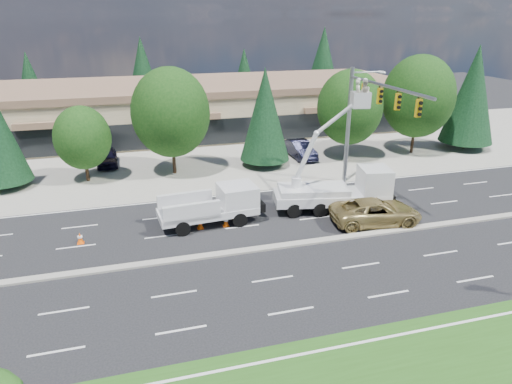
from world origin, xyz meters
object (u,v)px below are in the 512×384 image
object	(u,v)px
utility_pickup	(215,209)
signal_mast	(364,112)
bucket_truck	(341,185)
minivan	(376,212)

from	to	relation	value
utility_pickup	signal_mast	bearing A→B (deg)	8.83
bucket_truck	minivan	world-z (taller)	bucket_truck
utility_pickup	bucket_truck	xyz separation A→B (m)	(8.66, -0.15, 0.84)
utility_pickup	bucket_truck	size ratio (longest dim) A/B	0.72
signal_mast	utility_pickup	xyz separation A→B (m)	(-11.56, -2.81, -5.07)
utility_pickup	minivan	bearing A→B (deg)	-20.61
bucket_truck	minivan	bearing A→B (deg)	-53.15
utility_pickup	bucket_truck	world-z (taller)	bucket_truck
bucket_truck	minivan	size ratio (longest dim) A/B	1.53
signal_mast	utility_pickup	world-z (taller)	signal_mast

